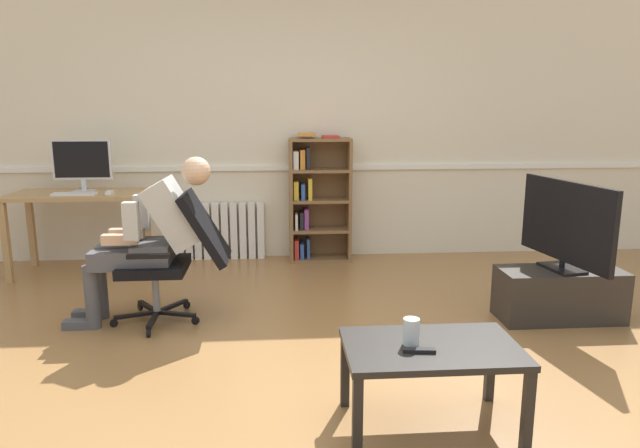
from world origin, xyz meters
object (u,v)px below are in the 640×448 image
object	(u,v)px
computer_desk	(78,205)
tv_stand	(559,294)
imac_monitor	(82,162)
drinking_glass	(411,331)
coffee_table	(431,356)
spare_remote	(419,350)
bookshelf	(316,199)
radiator	(221,231)
keyboard	(74,194)
person_seated	(150,235)
office_chair	(177,252)
tv_screen	(566,224)
computer_mouse	(110,192)

from	to	relation	value
computer_desk	tv_stand	distance (m)	4.17
imac_monitor	drinking_glass	xyz separation A→B (m)	(2.41, -2.89, -0.54)
coffee_table	spare_remote	xyz separation A→B (m)	(-0.08, -0.08, 0.06)
spare_remote	computer_desk	bearing A→B (deg)	-133.34
computer_desk	spare_remote	xyz separation A→B (m)	(2.47, -2.91, -0.21)
bookshelf	radiator	world-z (taller)	bookshelf
imac_monitor	keyboard	distance (m)	0.34
bookshelf	tv_stand	world-z (taller)	bookshelf
person_seated	spare_remote	world-z (taller)	person_seated
imac_monitor	keyboard	world-z (taller)	imac_monitor
bookshelf	office_chair	size ratio (longest dim) A/B	1.34
bookshelf	tv_stand	size ratio (longest dim) A/B	1.44
spare_remote	person_seated	bearing A→B (deg)	-129.70
computer_desk	imac_monitor	distance (m)	0.40
keyboard	person_seated	world-z (taller)	person_seated
bookshelf	computer_desk	bearing A→B (deg)	-172.47
computer_desk	person_seated	distance (m)	1.61
drinking_glass	tv_screen	bearing A→B (deg)	42.90
computer_desk	imac_monitor	bearing A→B (deg)	62.09
office_chair	spare_remote	xyz separation A→B (m)	(1.36, -1.60, -0.08)
office_chair	person_seated	xyz separation A→B (m)	(-0.18, -0.00, 0.13)
imac_monitor	office_chair	size ratio (longest dim) A/B	0.56
person_seated	tv_stand	world-z (taller)	person_seated
keyboard	drinking_glass	bearing A→B (deg)	-47.79
radiator	computer_mouse	bearing A→B (deg)	-150.99
keyboard	coffee_table	xyz separation A→B (m)	(2.52, -2.69, -0.40)
radiator	computer_desk	bearing A→B (deg)	-162.63
imac_monitor	office_chair	distance (m)	1.82
bookshelf	tv_stand	distance (m)	2.48
keyboard	radiator	distance (m)	1.42
office_chair	coffee_table	xyz separation A→B (m)	(1.44, -1.52, -0.15)
drinking_glass	computer_desk	bearing A→B (deg)	131.05
keyboard	imac_monitor	bearing A→B (deg)	85.78
bookshelf	office_chair	bearing A→B (deg)	-124.54
bookshelf	tv_screen	world-z (taller)	bookshelf
person_seated	tv_stand	xyz separation A→B (m)	(2.94, -0.18, -0.46)
imac_monitor	coffee_table	xyz separation A→B (m)	(2.50, -2.91, -0.66)
radiator	office_chair	world-z (taller)	office_chair
bookshelf	person_seated	size ratio (longest dim) A/B	1.07
bookshelf	person_seated	distance (m)	2.05
computer_desk	coffee_table	xyz separation A→B (m)	(2.55, -2.83, -0.27)
radiator	drinking_glass	bearing A→B (deg)	-69.43
office_chair	tv_screen	bearing A→B (deg)	85.87
radiator	spare_remote	bearing A→B (deg)	-69.70
keyboard	spare_remote	world-z (taller)	keyboard
computer_mouse	spare_remote	bearing A→B (deg)	-52.48
keyboard	office_chair	bearing A→B (deg)	-47.20
person_seated	spare_remote	distance (m)	2.23
radiator	tv_screen	distance (m)	3.26
spare_remote	imac_monitor	bearing A→B (deg)	-134.56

